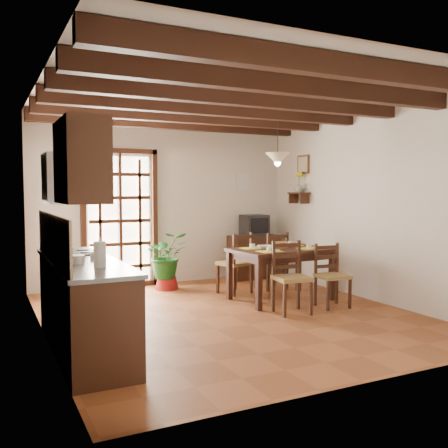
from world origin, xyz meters
TOP-DOWN VIEW (x-y plane):
  - ground_plane at (0.00, 0.00)m, footprint 5.00×5.00m
  - room_shell at (0.00, 0.00)m, footprint 4.52×5.02m
  - ceiling_beams at (0.00, 0.00)m, footprint 4.50×4.34m
  - french_door at (-0.80, 2.45)m, footprint 1.26×0.11m
  - kitchen_counter at (-1.96, -0.60)m, footprint 0.64×2.25m
  - upper_cabinet at (-2.08, -1.30)m, footprint 0.35×0.80m
  - range_hood at (-2.05, -0.05)m, footprint 0.38×0.60m
  - counter_items at (-1.95, -0.51)m, footprint 0.50×1.43m
  - dining_table at (1.07, 0.49)m, footprint 1.45×0.98m
  - chair_near_left at (0.77, -0.24)m, footprint 0.48×0.46m
  - chair_near_right at (1.46, -0.20)m, footprint 0.44×0.42m
  - chair_far_left at (0.68, 1.18)m, footprint 0.55×0.53m
  - chair_far_right at (1.37, 1.23)m, footprint 0.46×0.44m
  - table_setting at (1.07, 0.49)m, footprint 1.02×0.68m
  - table_bowl at (0.81, 0.53)m, footprint 0.28×0.28m
  - sideboard at (1.60, 2.23)m, footprint 0.93×0.44m
  - crt_tv at (1.60, 2.22)m, footprint 0.44×0.41m
  - fuse_box at (1.50, 2.48)m, footprint 0.25×0.03m
  - plant_pot at (-0.17, 1.96)m, footprint 0.39×0.39m
  - potted_plant at (-0.17, 1.96)m, footprint 1.97×1.76m
  - wall_shelf at (2.14, 1.60)m, footprint 0.20×0.42m
  - shelf_vase at (2.14, 1.60)m, footprint 0.15×0.15m
  - shelf_flowers at (2.14, 1.60)m, footprint 0.14×0.14m
  - framed_picture at (2.22, 1.60)m, footprint 0.03×0.32m
  - pendant_lamp at (1.07, 0.59)m, footprint 0.36×0.36m

SIDE VIEW (x-z plane):
  - ground_plane at x=0.00m, z-range 0.00..0.00m
  - plant_pot at x=-0.17m, z-range -0.01..0.23m
  - chair_near_right at x=1.46m, z-range -0.16..0.71m
  - chair_far_right at x=1.37m, z-range -0.17..0.76m
  - chair_near_left at x=0.77m, z-range -0.17..0.76m
  - chair_far_left at x=0.68m, z-range -0.18..0.78m
  - sideboard at x=1.60m, z-range 0.00..0.78m
  - kitchen_counter at x=-1.96m, z-range -0.22..1.16m
  - potted_plant at x=-0.17m, z-range -0.41..1.55m
  - dining_table at x=1.07m, z-range 0.28..1.04m
  - table_bowl at x=0.81m, z-range 0.76..0.81m
  - table_setting at x=1.07m, z-range 0.74..0.84m
  - counter_items at x=-1.95m, z-range 0.83..1.08m
  - crt_tv at x=1.60m, z-range 0.79..1.16m
  - french_door at x=-0.80m, z-range 0.02..2.34m
  - wall_shelf at x=2.14m, z-range 1.41..1.61m
  - shelf_vase at x=2.14m, z-range 1.57..1.73m
  - range_hood at x=-2.05m, z-range 1.46..2.00m
  - fuse_box at x=1.50m, z-range 1.59..1.91m
  - room_shell at x=0.00m, z-range 0.41..3.22m
  - upper_cabinet at x=-2.08m, z-range 1.50..2.20m
  - shelf_flowers at x=2.14m, z-range 1.68..2.04m
  - framed_picture at x=2.22m, z-range 1.89..2.21m
  - pendant_lamp at x=1.07m, z-range 1.66..2.50m
  - ceiling_beams at x=0.00m, z-range 2.59..2.79m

